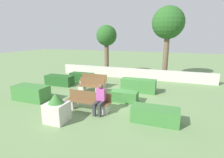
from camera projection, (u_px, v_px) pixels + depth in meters
ground_plane at (111, 97)px, 9.79m from camera, size 60.00×60.00×0.00m
perimeter_wall at (131, 73)px, 14.08m from camera, size 12.36×0.30×0.79m
bench_front at (88, 103)px, 7.98m from camera, size 2.14×0.49×0.83m
bench_left_side at (91, 87)px, 10.49m from camera, size 1.62×0.48×0.83m
bench_right_side at (93, 82)px, 11.72m from camera, size 1.86×0.48×0.83m
person_seated_man at (100, 98)px, 7.53m from camera, size 0.38×0.64×1.32m
hedge_block_near_left at (82, 77)px, 13.12m from camera, size 1.73×0.69×0.63m
hedge_block_near_right at (124, 96)px, 9.03m from camera, size 1.36×0.68×0.55m
hedge_block_mid_left at (138, 86)px, 10.57m from camera, size 2.07×0.66×0.80m
hedge_block_mid_right at (59, 80)px, 12.10m from camera, size 1.92×0.79×0.67m
hedge_block_far_left at (155, 115)px, 6.82m from camera, size 1.82×0.72×0.62m
hedge_block_far_right at (31, 93)px, 9.22m from camera, size 1.87×0.87×0.78m
planter_corner_left at (57, 109)px, 6.84m from camera, size 0.81×0.81×1.18m
tree_leftmost at (107, 37)px, 14.72m from camera, size 1.72×1.72×4.23m
tree_center_left at (168, 24)px, 13.24m from camera, size 2.45×2.45×5.53m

